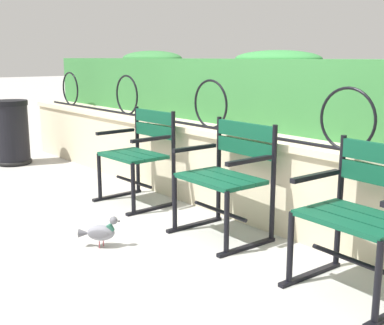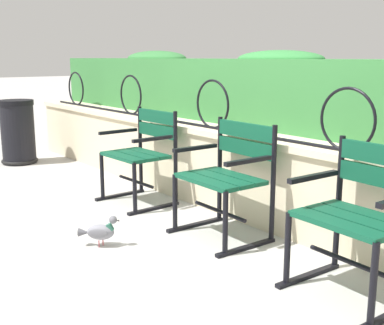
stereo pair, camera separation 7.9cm
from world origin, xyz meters
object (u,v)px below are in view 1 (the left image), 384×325
object	(u,v)px
park_chair_left	(140,152)
trash_bin	(12,134)
park_chair_right	(364,212)
pigeon_far_side	(100,232)
park_chair_centre	(228,174)

from	to	relation	value
park_chair_left	trash_bin	world-z (taller)	park_chair_left
park_chair_right	pigeon_far_side	bearing A→B (deg)	-151.41
park_chair_centre	park_chair_right	bearing A→B (deg)	-1.80
park_chair_right	trash_bin	distance (m)	4.63
trash_bin	pigeon_far_side	bearing A→B (deg)	-9.43
park_chair_right	trash_bin	size ratio (longest dim) A/B	1.07
park_chair_centre	pigeon_far_side	xyz separation A→B (m)	(-0.37, -0.85, -0.35)
park_chair_left	pigeon_far_side	world-z (taller)	park_chair_left
park_chair_centre	park_chair_right	distance (m)	1.13
pigeon_far_side	park_chair_left	bearing A→B (deg)	132.33
park_chair_left	trash_bin	size ratio (longest dim) A/B	1.07
park_chair_right	trash_bin	bearing A→B (deg)	-176.34
pigeon_far_side	trash_bin	distance (m)	3.18
park_chair_centre	pigeon_far_side	distance (m)	0.99
park_chair_centre	park_chair_left	bearing A→B (deg)	-178.98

